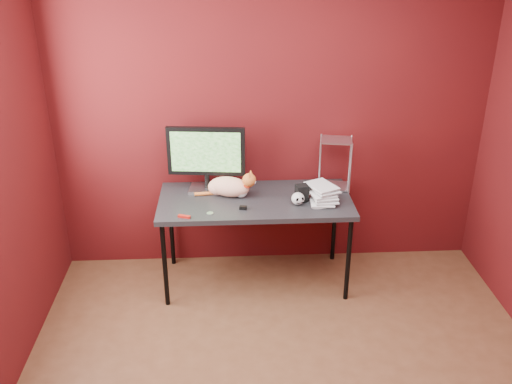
{
  "coord_description": "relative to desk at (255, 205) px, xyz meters",
  "views": [
    {
      "loc": [
        -0.36,
        -2.63,
        2.67
      ],
      "look_at": [
        -0.16,
        1.15,
        0.91
      ],
      "focal_mm": 40.0,
      "sensor_mm": 36.0,
      "label": 1
    }
  ],
  "objects": [
    {
      "name": "wire_rack",
      "position": [
        0.65,
        0.19,
        0.26
      ],
      "size": [
        0.27,
        0.24,
        0.42
      ],
      "rotation": [
        0.0,
        0.0,
        -0.18
      ],
      "color": "silver",
      "rests_on": "desk"
    },
    {
      "name": "room",
      "position": [
        0.15,
        -1.37,
        0.75
      ],
      "size": [
        3.52,
        3.52,
        2.61
      ],
      "color": "#53301C",
      "rests_on": "ground"
    },
    {
      "name": "cat",
      "position": [
        -0.2,
        0.07,
        0.13
      ],
      "size": [
        0.48,
        0.27,
        0.23
      ],
      "rotation": [
        0.0,
        0.0,
        -0.34
      ],
      "color": "orange",
      "rests_on": "desk"
    },
    {
      "name": "speaker",
      "position": [
        0.36,
        -0.04,
        0.11
      ],
      "size": [
        0.11,
        0.11,
        0.13
      ],
      "rotation": [
        0.0,
        0.0,
        0.22
      ],
      "color": "black",
      "rests_on": "desk"
    },
    {
      "name": "skull_mug",
      "position": [
        0.32,
        -0.12,
        0.1
      ],
      "size": [
        0.1,
        0.1,
        0.1
      ],
      "rotation": [
        0.0,
        0.0,
        0.26
      ],
      "color": "silver",
      "rests_on": "desk"
    },
    {
      "name": "book_stack",
      "position": [
        0.43,
        -0.08,
        0.77
      ],
      "size": [
        0.27,
        0.29,
        1.44
      ],
      "rotation": [
        0.0,
        0.0,
        0.16
      ],
      "color": "beige",
      "rests_on": "desk"
    },
    {
      "name": "desk",
      "position": [
        0.0,
        0.0,
        0.0
      ],
      "size": [
        1.5,
        0.7,
        0.75
      ],
      "color": "black",
      "rests_on": "ground"
    },
    {
      "name": "monitor",
      "position": [
        -0.38,
        0.19,
        0.35
      ],
      "size": [
        0.61,
        0.23,
        0.53
      ],
      "rotation": [
        0.0,
        0.0,
        -0.11
      ],
      "color": "silver",
      "rests_on": "desk"
    },
    {
      "name": "black_gadget",
      "position": [
        -0.1,
        -0.18,
        0.06
      ],
      "size": [
        0.06,
        0.04,
        0.03
      ],
      "primitive_type": "cube",
      "rotation": [
        0.0,
        0.0,
        -0.21
      ],
      "color": "black",
      "rests_on": "desk"
    },
    {
      "name": "pocket_knife",
      "position": [
        -0.53,
        -0.29,
        0.06
      ],
      "size": [
        0.09,
        0.05,
        0.02
      ],
      "primitive_type": "cube",
      "rotation": [
        0.0,
        0.0,
        -0.33
      ],
      "color": "#A3130C",
      "rests_on": "desk"
    },
    {
      "name": "washer",
      "position": [
        -0.35,
        -0.23,
        0.05
      ],
      "size": [
        0.05,
        0.05,
        0.0
      ],
      "primitive_type": "cylinder",
      "color": "silver",
      "rests_on": "desk"
    }
  ]
}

